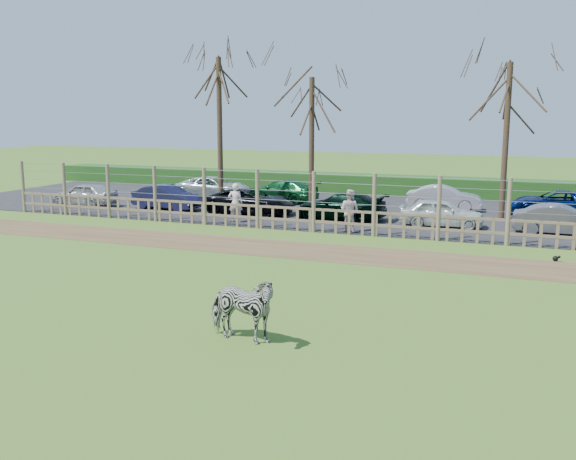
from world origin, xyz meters
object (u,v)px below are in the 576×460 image
(visitor_a, at_px, (235,203))
(zebra, at_px, (241,309))
(car_3, at_px, (341,206))
(car_2, at_px, (250,201))
(tree_left, at_px, (219,96))
(car_11, at_px, (444,198))
(tree_right, at_px, (508,103))
(car_5, at_px, (561,220))
(tree_mid, at_px, (312,112))
(car_0, at_px, (85,194))
(car_9, at_px, (282,191))
(car_12, at_px, (556,203))
(car_8, at_px, (214,187))
(car_1, at_px, (167,197))
(visitor_b, at_px, (350,211))
(car_4, at_px, (441,213))
(crow, at_px, (556,258))

(visitor_a, bearing_deg, zebra, 101.27)
(car_3, bearing_deg, car_2, -85.46)
(tree_left, xyz_separation_m, car_11, (10.66, 3.45, -4.98))
(tree_right, height_order, zebra, tree_right)
(car_2, height_order, car_5, same)
(tree_mid, bearing_deg, zebra, -75.52)
(car_5, bearing_deg, car_0, 90.58)
(car_9, relative_size, car_12, 0.96)
(tree_right, xyz_separation_m, car_11, (-2.84, 1.95, -4.60))
(zebra, xyz_separation_m, car_8, (-11.37, 20.53, -0.10))
(tree_left, bearing_deg, tree_right, 6.34)
(zebra, xyz_separation_m, car_11, (1.49, 20.56, -0.10))
(visitor_a, relative_size, car_1, 0.47)
(tree_mid, xyz_separation_m, visitor_b, (3.38, -5.01, -3.96))
(zebra, height_order, car_3, zebra)
(car_1, xyz_separation_m, car_8, (0.14, 4.79, 0.00))
(car_3, xyz_separation_m, car_11, (3.99, 4.59, 0.00))
(tree_left, height_order, car_12, tree_left)
(tree_right, height_order, car_9, tree_right)
(tree_right, distance_m, car_5, 6.14)
(visitor_a, height_order, car_5, visitor_a)
(zebra, bearing_deg, visitor_b, 12.27)
(car_4, xyz_separation_m, car_11, (-0.55, 5.01, 0.00))
(car_3, height_order, car_11, same)
(car_5, xyz_separation_m, car_11, (-5.24, 5.24, 0.00))
(car_2, relative_size, car_12, 1.00)
(car_8, bearing_deg, car_4, -111.10)
(zebra, distance_m, car_4, 15.69)
(tree_left, relative_size, visitor_b, 4.57)
(tree_mid, distance_m, car_1, 8.38)
(car_8, height_order, car_11, same)
(car_0, relative_size, car_1, 0.97)
(tree_mid, height_order, car_5, tree_mid)
(tree_left, distance_m, visitor_a, 6.46)
(tree_left, bearing_deg, car_11, 17.95)
(car_9, bearing_deg, visitor_a, 11.91)
(visitor_b, relative_size, crow, 6.90)
(tree_mid, height_order, crow, tree_mid)
(tree_mid, xyz_separation_m, car_12, (11.32, 2.26, -4.23))
(crow, relative_size, car_11, 0.07)
(car_0, relative_size, car_4, 1.00)
(crow, xyz_separation_m, car_1, (-17.96, 5.20, 0.54))
(tree_mid, xyz_separation_m, crow, (11.13, -7.57, -4.77))
(car_12, bearing_deg, car_11, -95.07)
(tree_left, relative_size, car_5, 2.16)
(car_0, bearing_deg, car_8, 138.45)
(tree_right, bearing_deg, visitor_b, -135.58)
(tree_mid, xyz_separation_m, visitor_a, (-1.95, -4.61, -3.96))
(zebra, bearing_deg, car_1, 42.79)
(car_0, xyz_separation_m, car_11, (17.63, 5.31, 0.00))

